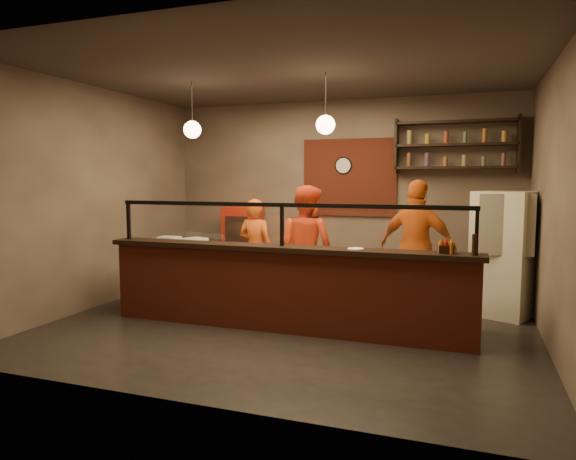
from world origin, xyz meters
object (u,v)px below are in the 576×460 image
at_px(cook_left, 256,249).
at_px(pizza_dough, 315,255).
at_px(fridge, 504,254).
at_px(red_cooler, 243,246).
at_px(condiment_caddy, 446,249).
at_px(cook_mid, 306,248).
at_px(wall_clock, 344,166).
at_px(pepper_mill, 474,245).
at_px(cook_right, 417,247).

relative_size(cook_left, pizza_dough, 2.97).
distance_m(cook_left, fridge, 3.58).
xyz_separation_m(cook_left, red_cooler, (-0.67, 1.01, -0.09)).
distance_m(pizza_dough, condiment_caddy, 1.67).
bearing_deg(fridge, cook_mid, -144.02).
relative_size(wall_clock, red_cooler, 0.22).
bearing_deg(red_cooler, pizza_dough, -46.30).
bearing_deg(pepper_mill, pizza_dough, 166.46).
height_order(wall_clock, fridge, wall_clock).
xyz_separation_m(wall_clock, pizza_dough, (0.20, -2.35, -1.19)).
xyz_separation_m(cook_mid, cook_right, (1.52, 0.33, 0.04)).
bearing_deg(condiment_caddy, cook_mid, 150.46).
bearing_deg(cook_mid, pizza_dough, 135.65).
relative_size(wall_clock, fridge, 0.18).
height_order(cook_mid, pepper_mill, cook_mid).
bearing_deg(red_cooler, cook_left, -56.34).
xyz_separation_m(cook_right, fridge, (1.13, 0.22, -0.08)).
height_order(wall_clock, condiment_caddy, wall_clock).
relative_size(cook_right, red_cooler, 1.35).
relative_size(cook_mid, cook_right, 0.96).
bearing_deg(pizza_dough, red_cooler, 133.62).
xyz_separation_m(wall_clock, fridge, (2.50, -1.07, -1.25)).
relative_size(wall_clock, pepper_mill, 1.31).
bearing_deg(cook_right, condiment_caddy, 123.03).
bearing_deg(wall_clock, pizza_dough, -85.07).
bearing_deg(cook_left, red_cooler, -50.70).
xyz_separation_m(cook_right, condiment_caddy, (0.44, -1.45, 0.17)).
distance_m(cook_mid, pizza_dough, 0.80).
height_order(wall_clock, pizza_dough, wall_clock).
distance_m(wall_clock, cook_left, 2.15).
height_order(fridge, red_cooler, fridge).
relative_size(cook_mid, condiment_caddy, 11.00).
relative_size(cook_left, pepper_mill, 6.85).
xyz_separation_m(cook_mid, pepper_mill, (2.25, -1.17, 0.28)).
bearing_deg(red_cooler, cook_right, -17.51).
bearing_deg(red_cooler, fridge, -10.09).
xyz_separation_m(cook_mid, red_cooler, (-1.59, 1.32, -0.20)).
bearing_deg(pizza_dough, fridge, 29.04).
bearing_deg(cook_mid, cook_left, 0.86).
height_order(red_cooler, pepper_mill, red_cooler).
relative_size(cook_mid, pepper_mill, 7.79).
relative_size(fridge, red_cooler, 1.23).
distance_m(cook_mid, cook_right, 1.56).
xyz_separation_m(pizza_dough, pepper_mill, (1.90, -0.46, 0.27)).
distance_m(cook_right, red_cooler, 3.27).
relative_size(cook_mid, fridge, 1.05).
bearing_deg(condiment_caddy, wall_clock, 123.46).
distance_m(cook_left, pizza_dough, 1.64).
height_order(fridge, pizza_dough, fridge).
bearing_deg(wall_clock, cook_left, -128.94).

